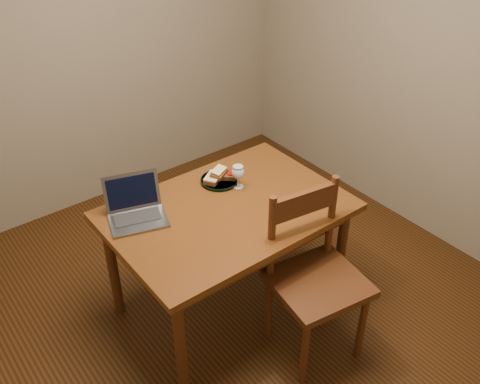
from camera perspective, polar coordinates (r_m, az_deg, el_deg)
floor at (r=3.47m, az=-1.19°, el=-11.69°), size 3.20×3.20×0.02m
back_wall at (r=4.01m, az=-15.90°, el=15.86°), size 3.20×0.02×2.60m
right_wall at (r=3.79m, az=19.09°, el=14.27°), size 0.02×3.20×2.60m
table at (r=3.02m, az=-1.35°, el=-3.06°), size 1.30×0.90×0.74m
chair at (r=2.88m, az=8.11°, el=-8.38°), size 0.53×0.52×0.50m
plate at (r=3.18m, az=-2.19°, el=1.24°), size 0.23×0.23×0.02m
sandwich_cheese at (r=3.16m, az=-2.87°, el=1.54°), size 0.15×0.13×0.04m
sandwich_tomato at (r=3.18m, az=-1.45°, el=1.85°), size 0.14×0.14×0.04m
sandwich_top at (r=3.16m, az=-2.27°, el=2.10°), size 0.14×0.12×0.04m
milk_glass at (r=3.10m, az=-0.21°, el=1.65°), size 0.07×0.07×0.14m
laptop at (r=2.93m, az=-11.11°, el=-1.54°), size 0.37×0.35×0.22m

